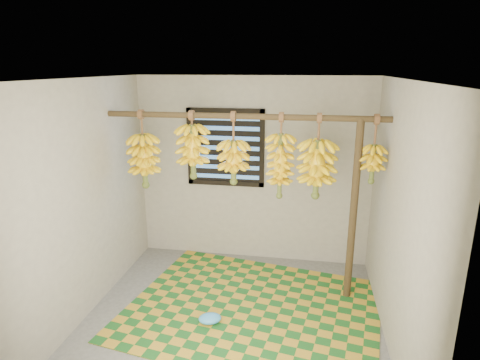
% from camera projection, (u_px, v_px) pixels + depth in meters
% --- Properties ---
extents(floor, '(3.00, 3.00, 0.01)m').
position_uv_depth(floor, '(231.00, 323.00, 4.07)').
color(floor, '#545454').
rests_on(floor, ground).
extents(ceiling, '(3.00, 3.00, 0.01)m').
position_uv_depth(ceiling, '(229.00, 79.00, 3.41)').
color(ceiling, silver).
rests_on(ceiling, wall_back).
extents(wall_back, '(3.00, 0.01, 2.40)m').
position_uv_depth(wall_back, '(253.00, 171.00, 5.17)').
color(wall_back, gray).
rests_on(wall_back, floor).
extents(wall_left, '(0.01, 3.00, 2.40)m').
position_uv_depth(wall_left, '(82.00, 202.00, 3.99)').
color(wall_left, gray).
rests_on(wall_left, floor).
extents(wall_right, '(0.01, 3.00, 2.40)m').
position_uv_depth(wall_right, '(399.00, 222.00, 3.50)').
color(wall_right, gray).
rests_on(wall_right, floor).
extents(window, '(1.00, 0.04, 1.00)m').
position_uv_depth(window, '(225.00, 148.00, 5.12)').
color(window, black).
rests_on(window, wall_back).
extents(hanging_pole, '(3.00, 0.06, 0.06)m').
position_uv_depth(hanging_pole, '(242.00, 116.00, 4.19)').
color(hanging_pole, '#43311A').
rests_on(hanging_pole, wall_left).
extents(support_post, '(0.08, 0.08, 2.00)m').
position_uv_depth(support_post, '(353.00, 213.00, 4.26)').
color(support_post, '#43311A').
rests_on(support_post, floor).
extents(woven_mat, '(2.90, 2.47, 0.01)m').
position_uv_depth(woven_mat, '(252.00, 309.00, 4.29)').
color(woven_mat, '#18541D').
rests_on(woven_mat, floor).
extents(plastic_bag, '(0.27, 0.23, 0.10)m').
position_uv_depth(plastic_bag, '(210.00, 319.00, 4.04)').
color(plastic_bag, '#3B95DE').
rests_on(plastic_bag, woven_mat).
extents(banana_bunch_a, '(0.33, 0.33, 0.88)m').
position_uv_depth(banana_bunch_a, '(144.00, 161.00, 4.51)').
color(banana_bunch_a, brown).
rests_on(banana_bunch_a, hanging_pole).
extents(banana_bunch_b, '(0.34, 0.34, 0.74)m').
position_uv_depth(banana_bunch_b, '(193.00, 151.00, 4.38)').
color(banana_bunch_b, brown).
rests_on(banana_bunch_b, hanging_pole).
extents(banana_bunch_c, '(0.33, 0.33, 0.78)m').
position_uv_depth(banana_bunch_c, '(234.00, 162.00, 4.34)').
color(banana_bunch_c, brown).
rests_on(banana_bunch_c, hanging_pole).
extents(banana_bunch_d, '(0.30, 0.30, 0.92)m').
position_uv_depth(banana_bunch_d, '(280.00, 166.00, 4.26)').
color(banana_bunch_d, brown).
rests_on(banana_bunch_d, hanging_pole).
extents(banana_bunch_e, '(0.38, 0.38, 0.90)m').
position_uv_depth(banana_bunch_e, '(317.00, 169.00, 4.20)').
color(banana_bunch_e, brown).
rests_on(banana_bunch_e, hanging_pole).
extents(banana_bunch_f, '(0.26, 0.26, 0.71)m').
position_uv_depth(banana_bunch_f, '(373.00, 164.00, 4.09)').
color(banana_bunch_f, brown).
rests_on(banana_bunch_f, hanging_pole).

